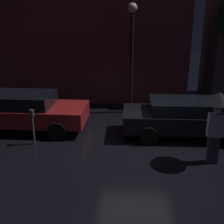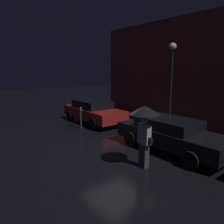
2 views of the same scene
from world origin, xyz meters
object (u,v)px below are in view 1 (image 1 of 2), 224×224
(parked_car_red, at_px, (26,110))
(parked_car_black, at_px, (188,117))
(parking_meter, at_px, (33,123))
(pedestrian_with_umbrella, at_px, (218,108))
(street_lamp_near, at_px, (132,42))

(parked_car_red, distance_m, parked_car_black, 5.89)
(parked_car_red, relative_size, parking_meter, 3.67)
(parked_car_black, height_order, pedestrian_with_umbrella, pedestrian_with_umbrella)
(parked_car_red, height_order, pedestrian_with_umbrella, pedestrian_with_umbrella)
(parked_car_black, height_order, parking_meter, parked_car_black)
(parked_car_black, height_order, street_lamp_near, street_lamp_near)
(parked_car_red, xyz_separation_m, parking_meter, (0.72, -1.31, 0.01))
(parking_meter, bearing_deg, parked_car_black, 12.16)
(parked_car_red, height_order, street_lamp_near, street_lamp_near)
(parked_car_red, xyz_separation_m, street_lamp_near, (3.86, 2.35, 2.30))
(parked_car_red, bearing_deg, street_lamp_near, 31.69)
(parked_car_black, bearing_deg, street_lamp_near, 127.74)
(street_lamp_near, bearing_deg, parking_meter, -130.53)
(parked_car_red, bearing_deg, parking_meter, -60.90)
(street_lamp_near, bearing_deg, pedestrian_with_umbrella, -61.68)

